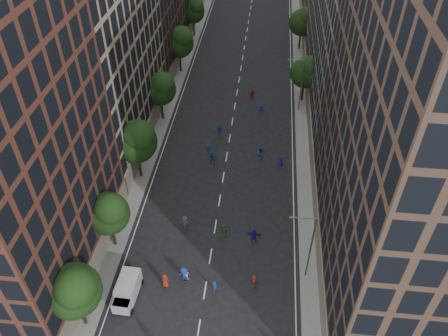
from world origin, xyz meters
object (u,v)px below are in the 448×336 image
Objects in this scene: streetlamp_near at (309,245)px; cargo_van at (127,290)px; streetlamp_far at (300,82)px; skater_1 at (215,286)px.

cargo_van is at bearing -165.61° from streetlamp_near.
streetlamp_near is at bearing 16.99° from cargo_van.
streetlamp_far is 2.02× the size of cargo_van.
skater_1 is (-9.34, -35.96, -4.40)m from streetlamp_far.
streetlamp_near reaches higher than cargo_van.
skater_1 is at bearing -104.57° from streetlamp_far.
streetlamp_near is 2.02× the size of cargo_van.
cargo_van is at bearing 14.49° from skater_1.
cargo_van is 2.91× the size of skater_1.
streetlamp_far is (0.00, 33.00, 0.00)m from streetlamp_near.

